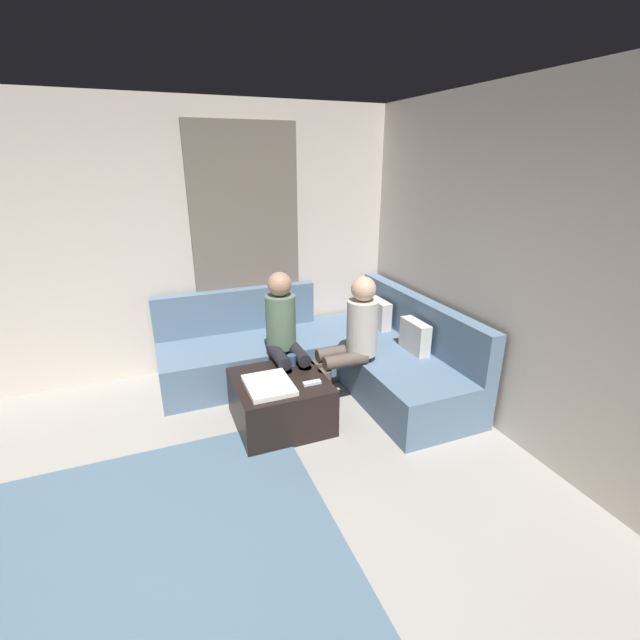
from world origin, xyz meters
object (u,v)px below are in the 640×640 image
(sectional_couch, at_px, (326,355))
(ottoman, at_px, (280,401))
(person_on_couch_back, at_px, (352,336))
(person_on_couch_side, at_px, (284,332))
(game_remote, at_px, (312,383))
(coffee_mug, at_px, (292,360))

(sectional_couch, relative_size, ottoman, 3.36)
(ottoman, distance_m, person_on_couch_back, 0.85)
(person_on_couch_back, xyz_separation_m, person_on_couch_side, (-0.32, -0.53, 0.00))
(ottoman, relative_size, game_remote, 5.07)
(coffee_mug, height_order, person_on_couch_back, person_on_couch_back)
(ottoman, height_order, coffee_mug, coffee_mug)
(person_on_couch_back, relative_size, person_on_couch_side, 1.00)
(sectional_couch, distance_m, coffee_mug, 0.62)
(sectional_couch, distance_m, person_on_couch_back, 0.61)
(sectional_couch, height_order, person_on_couch_side, person_on_couch_side)
(ottoman, bearing_deg, game_remote, 50.71)
(sectional_couch, bearing_deg, game_remote, -30.40)
(ottoman, bearing_deg, coffee_mug, 140.71)
(coffee_mug, xyz_separation_m, person_on_couch_back, (0.12, 0.54, 0.19))
(coffee_mug, height_order, game_remote, coffee_mug)
(sectional_couch, bearing_deg, ottoman, -49.17)
(coffee_mug, bearing_deg, sectional_couch, 126.13)
(coffee_mug, bearing_deg, person_on_couch_back, 77.39)
(coffee_mug, distance_m, person_on_couch_side, 0.28)
(person_on_couch_back, bearing_deg, coffee_mug, 77.39)
(ottoman, relative_size, person_on_couch_back, 0.63)
(game_remote, bearing_deg, ottoman, -129.29)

